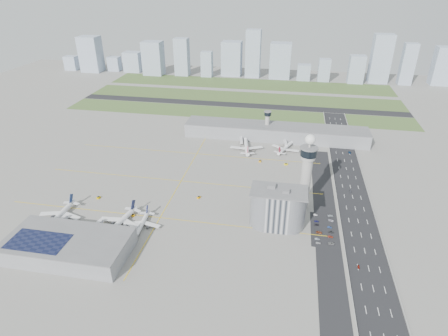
% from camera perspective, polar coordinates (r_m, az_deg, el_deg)
% --- Properties ---
extents(ground, '(1000.00, 1000.00, 0.00)m').
position_cam_1_polar(ground, '(319.40, -1.14, -5.27)').
color(ground, gray).
extents(grass_strip_0, '(480.00, 50.00, 0.08)m').
position_cam_1_polar(grass_strip_0, '(522.57, 1.64, 8.33)').
color(grass_strip_0, '#4F6D33').
rests_on(grass_strip_0, ground).
extents(grass_strip_1, '(480.00, 60.00, 0.08)m').
position_cam_1_polar(grass_strip_1, '(593.08, 2.79, 10.70)').
color(grass_strip_1, '#47642F').
rests_on(grass_strip_1, ground).
extents(grass_strip_2, '(480.00, 70.00, 0.08)m').
position_cam_1_polar(grass_strip_2, '(669.37, 3.76, 12.67)').
color(grass_strip_2, '#445D2C').
rests_on(grass_strip_2, ground).
extents(runway, '(480.00, 22.00, 0.10)m').
position_cam_1_polar(runway, '(557.20, 2.24, 9.58)').
color(runway, black).
rests_on(runway, ground).
extents(highway, '(28.00, 500.00, 0.10)m').
position_cam_1_polar(highway, '(320.37, 19.62, -7.00)').
color(highway, black).
rests_on(highway, ground).
extents(barrier_left, '(0.60, 500.00, 1.20)m').
position_cam_1_polar(barrier_left, '(317.73, 17.14, -6.75)').
color(barrier_left, '#9E9E99').
rests_on(barrier_left, ground).
extents(barrier_right, '(0.60, 500.00, 1.20)m').
position_cam_1_polar(barrier_right, '(323.00, 22.09, -7.06)').
color(barrier_right, '#9E9E99').
rests_on(barrier_right, ground).
extents(landside_road, '(18.00, 260.00, 0.08)m').
position_cam_1_polar(landside_road, '(308.40, 15.24, -7.73)').
color(landside_road, black).
rests_on(landside_road, ground).
extents(parking_lot, '(20.00, 44.00, 0.10)m').
position_cam_1_polar(parking_lot, '(298.44, 14.98, -9.03)').
color(parking_lot, black).
rests_on(parking_lot, ground).
extents(taxiway_line_h_0, '(260.00, 0.60, 0.01)m').
position_cam_1_polar(taxiway_line_h_0, '(305.25, -9.72, -7.48)').
color(taxiway_line_h_0, yellow).
rests_on(taxiway_line_h_0, ground).
extents(taxiway_line_h_1, '(260.00, 0.60, 0.01)m').
position_cam_1_polar(taxiway_line_h_1, '(353.00, -6.55, -1.98)').
color(taxiway_line_h_1, yellow).
rests_on(taxiway_line_h_1, ground).
extents(taxiway_line_h_2, '(260.00, 0.60, 0.01)m').
position_cam_1_polar(taxiway_line_h_2, '(404.03, -4.17, 2.18)').
color(taxiway_line_h_2, yellow).
rests_on(taxiway_line_h_2, ground).
extents(taxiway_line_v, '(0.60, 260.00, 0.01)m').
position_cam_1_polar(taxiway_line_v, '(353.00, -6.55, -1.98)').
color(taxiway_line_v, yellow).
rests_on(taxiway_line_v, ground).
extents(control_tower, '(14.00, 14.00, 64.50)m').
position_cam_1_polar(control_tower, '(304.27, 12.51, -0.14)').
color(control_tower, '#ADAAA5').
rests_on(control_tower, ground).
extents(secondary_tower, '(8.60, 8.60, 31.90)m').
position_cam_1_polar(secondary_tower, '(441.02, 6.60, 6.98)').
color(secondary_tower, '#ADAAA5').
rests_on(secondary_tower, ground).
extents(admin_building, '(42.00, 24.00, 33.50)m').
position_cam_1_polar(admin_building, '(287.89, 8.19, -6.04)').
color(admin_building, '#B2B2B7').
rests_on(admin_building, ground).
extents(terminal_pier, '(210.00, 32.00, 15.80)m').
position_cam_1_polar(terminal_pier, '(442.69, 7.80, 5.47)').
color(terminal_pier, gray).
rests_on(terminal_pier, ground).
extents(near_terminal, '(84.00, 42.00, 13.00)m').
position_cam_1_polar(near_terminal, '(284.55, -22.70, -10.91)').
color(near_terminal, gray).
rests_on(near_terminal, ground).
extents(airplane_near_a, '(35.62, 41.66, 11.49)m').
position_cam_1_polar(airplane_near_a, '(324.05, -23.85, -6.23)').
color(airplane_near_a, white).
rests_on(airplane_near_a, ground).
extents(airplane_near_b, '(43.47, 48.46, 11.84)m').
position_cam_1_polar(airplane_near_b, '(299.72, -15.64, -7.57)').
color(airplane_near_b, white).
rests_on(airplane_near_b, ground).
extents(airplane_near_c, '(31.53, 36.38, 9.68)m').
position_cam_1_polar(airplane_near_c, '(294.68, -12.49, -8.07)').
color(airplane_near_c, white).
rests_on(airplane_near_c, ground).
extents(airplane_far_a, '(43.35, 48.45, 11.91)m').
position_cam_1_polar(airplane_far_a, '(411.51, 3.46, 3.61)').
color(airplane_far_a, white).
rests_on(airplane_far_a, ground).
extents(airplane_far_b, '(43.20, 46.38, 10.46)m').
position_cam_1_polar(airplane_far_b, '(414.69, 9.39, 3.36)').
color(airplane_far_b, white).
rests_on(airplane_far_b, ground).
extents(jet_bridge_near_0, '(5.39, 14.31, 5.70)m').
position_cam_1_polar(jet_bridge_near_0, '(312.94, -24.52, -8.32)').
color(jet_bridge_near_0, silver).
rests_on(jet_bridge_near_0, ground).
extents(jet_bridge_near_1, '(5.39, 14.31, 5.70)m').
position_cam_1_polar(jet_bridge_near_1, '(297.94, -19.68, -9.23)').
color(jet_bridge_near_1, silver).
rests_on(jet_bridge_near_1, ground).
extents(jet_bridge_near_2, '(5.39, 14.31, 5.70)m').
position_cam_1_polar(jet_bridge_near_2, '(285.31, -14.33, -10.16)').
color(jet_bridge_near_2, silver).
rests_on(jet_bridge_near_2, ground).
extents(jet_bridge_far_0, '(5.39, 14.31, 5.70)m').
position_cam_1_polar(jet_bridge_far_0, '(432.88, 2.60, 4.45)').
color(jet_bridge_far_0, silver).
rests_on(jet_bridge_far_0, ground).
extents(jet_bridge_far_1, '(5.39, 14.31, 5.70)m').
position_cam_1_polar(jet_bridge_far_1, '(429.66, 9.23, 3.92)').
color(jet_bridge_far_1, silver).
rests_on(jet_bridge_far_1, ground).
extents(tug_0, '(2.48, 3.42, 1.89)m').
position_cam_1_polar(tug_0, '(342.02, -18.59, -4.27)').
color(tug_0, '#D8AD00').
rests_on(tug_0, ground).
extents(tug_1, '(3.43, 3.51, 1.69)m').
position_cam_1_polar(tug_1, '(306.71, -17.94, -8.21)').
color(tug_1, yellow).
rests_on(tug_1, ground).
extents(tug_2, '(3.60, 3.53, 1.74)m').
position_cam_1_polar(tug_2, '(311.13, -13.72, -6.98)').
color(tug_2, '#F7A105').
rests_on(tug_2, ground).
extents(tug_3, '(3.17, 3.69, 1.80)m').
position_cam_1_polar(tug_3, '(325.38, -3.87, -4.46)').
color(tug_3, '#EC9801').
rests_on(tug_3, ground).
extents(tug_4, '(2.41, 3.38, 1.91)m').
position_cam_1_polar(tug_4, '(387.14, 5.50, 1.08)').
color(tug_4, orange).
rests_on(tug_4, ground).
extents(tug_5, '(4.00, 3.65, 1.92)m').
position_cam_1_polar(tug_5, '(384.38, 9.42, 0.60)').
color(tug_5, yellow).
rests_on(tug_5, ground).
extents(car_lot_0, '(3.57, 1.76, 1.17)m').
position_cam_1_polar(car_lot_0, '(283.40, 14.16, -11.01)').
color(car_lot_0, silver).
rests_on(car_lot_0, ground).
extents(car_lot_1, '(3.82, 1.81, 1.21)m').
position_cam_1_polar(car_lot_1, '(287.01, 14.03, -10.43)').
color(car_lot_1, gray).
rests_on(car_lot_1, ground).
extents(car_lot_2, '(4.88, 2.75, 1.29)m').
position_cam_1_polar(car_lot_2, '(293.56, 14.29, -9.48)').
color(car_lot_2, brown).
rests_on(car_lot_2, ground).
extents(car_lot_3, '(3.94, 1.87, 1.11)m').
position_cam_1_polar(car_lot_3, '(301.33, 13.94, -8.36)').
color(car_lot_3, black).
rests_on(car_lot_3, ground).
extents(car_lot_4, '(3.54, 1.59, 1.18)m').
position_cam_1_polar(car_lot_4, '(304.88, 13.91, -7.88)').
color(car_lot_4, navy).
rests_on(car_lot_4, ground).
extents(car_lot_5, '(3.44, 1.37, 1.11)m').
position_cam_1_polar(car_lot_5, '(312.13, 13.74, -6.93)').
color(car_lot_5, white).
rests_on(car_lot_5, ground).
extents(car_lot_6, '(4.68, 2.55, 1.25)m').
position_cam_1_polar(car_lot_6, '(285.30, 16.03, -10.99)').
color(car_lot_6, gray).
rests_on(car_lot_6, ground).
extents(car_lot_7, '(4.01, 1.91, 1.13)m').
position_cam_1_polar(car_lot_7, '(291.64, 15.91, -10.02)').
color(car_lot_7, '#9F2E1A').
rests_on(car_lot_7, ground).
extents(car_lot_8, '(3.77, 1.95, 1.23)m').
position_cam_1_polar(car_lot_8, '(296.23, 16.00, -9.36)').
color(car_lot_8, '#292A2C').
rests_on(car_lot_8, ground).
extents(car_lot_9, '(3.44, 1.38, 1.11)m').
position_cam_1_polar(car_lot_9, '(300.99, 15.80, -8.68)').
color(car_lot_9, navy).
rests_on(car_lot_9, ground).
extents(car_lot_10, '(4.62, 2.72, 1.21)m').
position_cam_1_polar(car_lot_10, '(308.62, 15.99, -7.69)').
color(car_lot_10, silver).
rests_on(car_lot_10, ground).
extents(car_lot_11, '(4.77, 2.58, 1.31)m').
position_cam_1_polar(car_lot_11, '(314.05, 15.90, -6.99)').
color(car_lot_11, '#979EA5').
rests_on(car_lot_11, ground).
extents(car_hw_0, '(1.52, 3.42, 1.14)m').
position_cam_1_polar(car_hw_0, '(271.68, 19.82, -13.98)').
color(car_hw_0, maroon).
rests_on(car_hw_0, ground).
extents(car_hw_1, '(1.37, 3.69, 1.20)m').
position_cam_1_polar(car_hw_1, '(352.15, 18.70, -3.38)').
color(car_hw_1, '#24252A').
rests_on(car_hw_1, ground).
extents(car_hw_2, '(2.66, 4.85, 1.29)m').
position_cam_1_polar(car_hw_2, '(426.74, 18.60, 2.27)').
color(car_hw_2, navy).
rests_on(car_hw_2, ground).
extents(car_hw_4, '(1.53, 3.53, 1.19)m').
position_cam_1_polar(car_hw_4, '(476.37, 16.16, 5.30)').
color(car_hw_4, gray).
rests_on(car_hw_4, ground).
extents(skyline_bldg_0, '(24.05, 19.24, 26.50)m').
position_cam_1_polar(skyline_bldg_0, '(824.84, -22.19, 14.60)').
color(skyline_bldg_0, '#9EADC1').
rests_on(skyline_bldg_0, ground).
extents(skyline_bldg_1, '(37.63, 30.10, 65.60)m').
position_cam_1_polar(skyline_bldg_1, '(794.21, -19.63, 16.04)').
color(skyline_bldg_1, '#9EADC1').
rests_on(skyline_bldg_1, ground).
extents(skyline_bldg_2, '(22.81, 18.25, 26.79)m').
position_cam_1_polar(skyline_bldg_2, '(790.32, -16.34, 15.01)').
color(skyline_bldg_2, '#9EADC1').
rests_on(skyline_bldg_2, ground).
extents(skyline_bldg_3, '(32.30, 25.84, 36.93)m').
position_cam_1_polar(skyline_bldg_3, '(774.19, -13.69, 15.46)').
color(skyline_bldg_3, '#9EADC1').
rests_on(skyline_bldg_3, ground).
extents(skyline_bldg_4, '(35.81, 28.65, 60.36)m').
position_cam_1_polar(skyline_bldg_4, '(739.24, -10.73, 16.12)').
color(skyline_bldg_4, '#9EADC1').
rests_on(skyline_bldg_4, ground).
extents(skyline_bldg_5, '(25.49, 20.39, 66.89)m').
position_cam_1_polar(skyline_bldg_5, '(725.53, -6.43, 16.46)').
color(skyline_bldg_5, '#9EADC1').
rests_on(skyline_bldg_5, ground).
extents(skyline_bldg_6, '(20.04, 16.03, 45.20)m').
position_cam_1_polar(skyline_bldg_6, '(714.13, -2.63, 15.53)').
color(skyline_bldg_6, '#9EADC1').
rests_on(skyline_bldg_6, ground).
extents(skyline_bldg_7, '(35.76, 28.61, 61.22)m').
position_cam_1_polar(skyline_bldg_7, '(722.53, 1.19, 16.35)').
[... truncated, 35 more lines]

